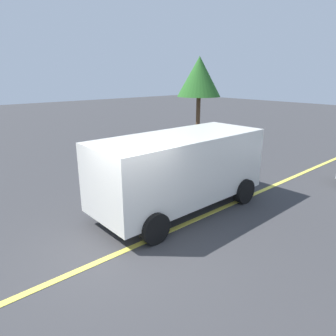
# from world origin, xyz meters

# --- Properties ---
(ground_plane) EXTENTS (80.00, 80.00, 0.00)m
(ground_plane) POSITION_xyz_m (0.00, 0.00, 0.00)
(ground_plane) COLOR #38383A
(lane_marking_centre) EXTENTS (28.00, 0.16, 0.01)m
(lane_marking_centre) POSITION_xyz_m (3.00, 0.00, 0.01)
(lane_marking_centre) COLOR #E0D14C
(white_van) EXTENTS (5.21, 2.28, 2.20)m
(white_van) POSITION_xyz_m (2.30, 0.84, 1.27)
(white_van) COLOR silver
(white_van) RESTS_ON ground_plane
(tree_left_verge) EXTENTS (2.72, 2.72, 4.91)m
(tree_left_verge) POSITION_xyz_m (10.96, 8.32, 3.68)
(tree_left_verge) COLOR #513823
(tree_left_verge) RESTS_ON ground_plane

